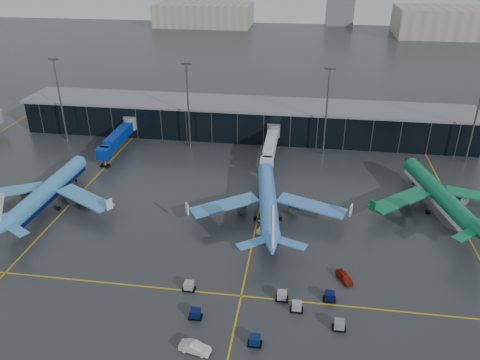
# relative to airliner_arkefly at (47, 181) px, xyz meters

# --- Properties ---
(ground) EXTENTS (600.00, 600.00, 0.00)m
(ground) POSITION_rel_airliner_arkefly_xyz_m (39.16, -10.47, -6.39)
(ground) COLOR #282B2D
(ground) RESTS_ON ground
(terminal_pier) EXTENTS (142.00, 17.00, 10.70)m
(terminal_pier) POSITION_rel_airliner_arkefly_xyz_m (39.16, 51.53, -0.97)
(terminal_pier) COLOR black
(terminal_pier) RESTS_ON ground
(jet_bridges) EXTENTS (94.00, 27.50, 7.20)m
(jet_bridges) POSITION_rel_airliner_arkefly_xyz_m (4.16, 32.51, -1.84)
(jet_bridges) COLOR #595B60
(jet_bridges) RESTS_ON ground
(flood_masts) EXTENTS (203.00, 0.50, 25.50)m
(flood_masts) POSITION_rel_airliner_arkefly_xyz_m (44.16, 39.53, 7.42)
(flood_masts) COLOR #595B60
(flood_masts) RESTS_ON ground
(distant_hangars) EXTENTS (260.00, 71.00, 22.00)m
(distant_hangars) POSITION_rel_airliner_arkefly_xyz_m (89.11, 259.60, 2.40)
(distant_hangars) COLOR #B2AD99
(distant_hangars) RESTS_ON ground
(taxi_lines) EXTENTS (220.00, 120.00, 0.02)m
(taxi_lines) POSITION_rel_airliner_arkefly_xyz_m (49.16, 0.14, -6.38)
(taxi_lines) COLOR gold
(taxi_lines) RESTS_ON ground
(airliner_arkefly) EXTENTS (37.46, 42.41, 12.78)m
(airliner_arkefly) POSITION_rel_airliner_arkefly_xyz_m (0.00, 0.00, 0.00)
(airliner_arkefly) COLOR #3F8FCE
(airliner_arkefly) RESTS_ON ground
(airliner_klm_near) EXTENTS (41.73, 46.12, 12.82)m
(airliner_klm_near) POSITION_rel_airliner_arkefly_xyz_m (51.22, 2.45, 0.02)
(airliner_klm_near) COLOR #4287D9
(airliner_klm_near) RESTS_ON ground
(airliner_aer_lingus) EXTENTS (45.52, 49.33, 12.91)m
(airliner_aer_lingus) POSITION_rel_airliner_arkefly_xyz_m (89.92, 11.16, 0.06)
(airliner_aer_lingus) COLOR #0D7248
(airliner_aer_lingus) RESTS_ON ground
(baggage_carts) EXTENTS (28.38, 13.42, 1.70)m
(baggage_carts) POSITION_rel_airliner_arkefly_xyz_m (54.37, -28.81, -5.63)
(baggage_carts) COLOR black
(baggage_carts) RESTS_ON ground
(mobile_airstair) EXTENTS (3.07, 3.72, 3.45)m
(mobile_airstair) POSITION_rel_airliner_arkefly_xyz_m (51.06, -4.33, -5.62)
(mobile_airstair) COLOR silver
(mobile_airstair) RESTS_ON ground
(service_van_red) EXTENTS (3.46, 4.55, 1.45)m
(service_van_red) POSITION_rel_airliner_arkefly_xyz_m (67.37, -18.41, -5.67)
(service_van_red) COLOR maroon
(service_van_red) RESTS_ON ground
(service_van_white) EXTENTS (5.17, 2.57, 1.63)m
(service_van_white) POSITION_rel_airliner_arkefly_xyz_m (43.99, -38.91, -5.57)
(service_van_white) COLOR silver
(service_van_white) RESTS_ON ground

